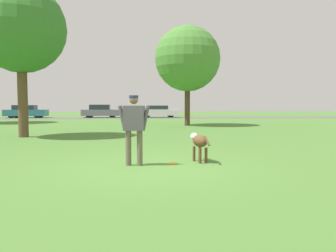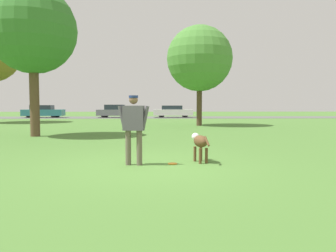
{
  "view_description": "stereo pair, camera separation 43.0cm",
  "coord_description": "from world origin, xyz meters",
  "px_view_note": "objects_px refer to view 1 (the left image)",
  "views": [
    {
      "loc": [
        -0.23,
        -7.41,
        1.4
      ],
      "look_at": [
        0.47,
        0.29,
        0.9
      ],
      "focal_mm": 35.0,
      "sensor_mm": 36.0,
      "label": 1
    },
    {
      "loc": [
        0.19,
        -7.43,
        1.4
      ],
      "look_at": [
        0.47,
        0.29,
        0.9
      ],
      "focal_mm": 35.0,
      "sensor_mm": 36.0,
      "label": 2
    }
  ],
  "objects_px": {
    "parked_car_teal": "(26,112)",
    "parked_car_white": "(159,111)",
    "parked_car_grey": "(101,111)",
    "person": "(134,124)",
    "tree_near_left": "(21,29)",
    "dog": "(199,142)",
    "frisbee": "(173,164)",
    "tree_mid_center": "(187,59)"
  },
  "relations": [
    {
      "from": "parked_car_teal",
      "to": "parked_car_white",
      "type": "bearing_deg",
      "value": -1.43
    },
    {
      "from": "frisbee",
      "to": "parked_car_grey",
      "type": "distance_m",
      "value": 29.08
    },
    {
      "from": "person",
      "to": "tree_near_left",
      "type": "bearing_deg",
      "value": 132.54
    },
    {
      "from": "tree_near_left",
      "to": "parked_car_grey",
      "type": "distance_m",
      "value": 21.98
    },
    {
      "from": "frisbee",
      "to": "tree_mid_center",
      "type": "distance_m",
      "value": 15.17
    },
    {
      "from": "dog",
      "to": "tree_mid_center",
      "type": "relative_size",
      "value": 0.14
    },
    {
      "from": "parked_car_white",
      "to": "dog",
      "type": "bearing_deg",
      "value": -90.29
    },
    {
      "from": "parked_car_teal",
      "to": "dog",
      "type": "bearing_deg",
      "value": -65.87
    },
    {
      "from": "tree_near_left",
      "to": "parked_car_white",
      "type": "xyz_separation_m",
      "value": [
        7.23,
        21.62,
        -3.98
      ]
    },
    {
      "from": "dog",
      "to": "parked_car_teal",
      "type": "xyz_separation_m",
      "value": [
        -13.5,
        28.48,
        0.19
      ]
    },
    {
      "from": "frisbee",
      "to": "parked_car_white",
      "type": "relative_size",
      "value": 0.05
    },
    {
      "from": "tree_near_left",
      "to": "parked_car_teal",
      "type": "xyz_separation_m",
      "value": [
        -7.04,
        21.67,
        -3.97
      ]
    },
    {
      "from": "parked_car_grey",
      "to": "parked_car_teal",
      "type": "bearing_deg",
      "value": 179.73
    },
    {
      "from": "parked_car_teal",
      "to": "tree_near_left",
      "type": "bearing_deg",
      "value": -73.24
    },
    {
      "from": "dog",
      "to": "tree_near_left",
      "type": "height_order",
      "value": "tree_near_left"
    },
    {
      "from": "tree_near_left",
      "to": "frisbee",
      "type": "bearing_deg",
      "value": -50.68
    },
    {
      "from": "tree_mid_center",
      "to": "parked_car_grey",
      "type": "distance_m",
      "value": 16.6
    },
    {
      "from": "frisbee",
      "to": "parked_car_white",
      "type": "xyz_separation_m",
      "value": [
        1.45,
        28.68,
        0.66
      ]
    },
    {
      "from": "dog",
      "to": "tree_mid_center",
      "type": "xyz_separation_m",
      "value": [
        1.82,
        14.03,
        3.99
      ]
    },
    {
      "from": "parked_car_teal",
      "to": "parked_car_white",
      "type": "xyz_separation_m",
      "value": [
        14.27,
        -0.05,
        -0.0
      ]
    },
    {
      "from": "person",
      "to": "tree_mid_center",
      "type": "relative_size",
      "value": 0.24
    },
    {
      "from": "parked_car_teal",
      "to": "tree_mid_center",
      "type": "bearing_deg",
      "value": -44.55
    },
    {
      "from": "person",
      "to": "tree_near_left",
      "type": "relative_size",
      "value": 0.25
    },
    {
      "from": "frisbee",
      "to": "tree_near_left",
      "type": "bearing_deg",
      "value": 129.32
    },
    {
      "from": "parked_car_grey",
      "to": "dog",
      "type": "bearing_deg",
      "value": -78.75
    },
    {
      "from": "tree_near_left",
      "to": "parked_car_white",
      "type": "bearing_deg",
      "value": 71.51
    },
    {
      "from": "person",
      "to": "tree_near_left",
      "type": "xyz_separation_m",
      "value": [
        -4.87,
        7.16,
        3.68
      ]
    },
    {
      "from": "frisbee",
      "to": "tree_near_left",
      "type": "xyz_separation_m",
      "value": [
        -5.78,
        7.06,
        4.64
      ]
    },
    {
      "from": "tree_mid_center",
      "to": "tree_near_left",
      "type": "distance_m",
      "value": 10.99
    },
    {
      "from": "parked_car_white",
      "to": "parked_car_teal",
      "type": "bearing_deg",
      "value": -178.94
    },
    {
      "from": "person",
      "to": "parked_car_white",
      "type": "relative_size",
      "value": 0.37
    },
    {
      "from": "parked_car_teal",
      "to": "parked_car_white",
      "type": "relative_size",
      "value": 1.0
    },
    {
      "from": "person",
      "to": "dog",
      "type": "xyz_separation_m",
      "value": [
        1.59,
        0.35,
        -0.48
      ]
    },
    {
      "from": "dog",
      "to": "parked_car_grey",
      "type": "bearing_deg",
      "value": -3.48
    },
    {
      "from": "person",
      "to": "parked_car_white",
      "type": "distance_m",
      "value": 28.88
    },
    {
      "from": "person",
      "to": "tree_mid_center",
      "type": "bearing_deg",
      "value": 84.97
    },
    {
      "from": "dog",
      "to": "parked_car_white",
      "type": "bearing_deg",
      "value": -16.08
    },
    {
      "from": "dog",
      "to": "parked_car_teal",
      "type": "height_order",
      "value": "parked_car_teal"
    },
    {
      "from": "parked_car_grey",
      "to": "person",
      "type": "bearing_deg",
      "value": -81.97
    },
    {
      "from": "parked_car_grey",
      "to": "parked_car_white",
      "type": "relative_size",
      "value": 0.95
    },
    {
      "from": "frisbee",
      "to": "parked_car_grey",
      "type": "bearing_deg",
      "value": 99.64
    },
    {
      "from": "dog",
      "to": "parked_car_teal",
      "type": "bearing_deg",
      "value": 10.83
    }
  ]
}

